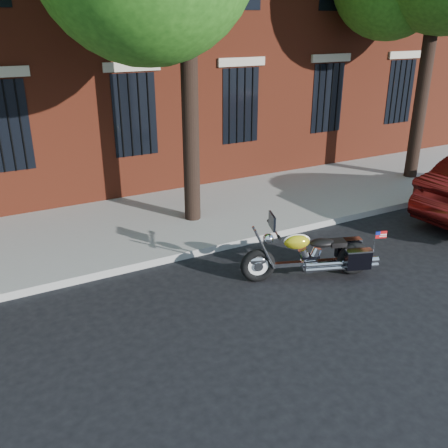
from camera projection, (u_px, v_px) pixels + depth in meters
ground at (237, 283)px, 8.93m from camera, size 120.00×120.00×0.00m
curb at (203, 250)px, 10.02m from camera, size 40.00×0.16×0.15m
sidewalk at (167, 220)px, 11.55m from camera, size 40.00×3.60×0.15m
motorcycle at (314, 256)px, 8.95m from camera, size 2.34×1.28×1.28m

